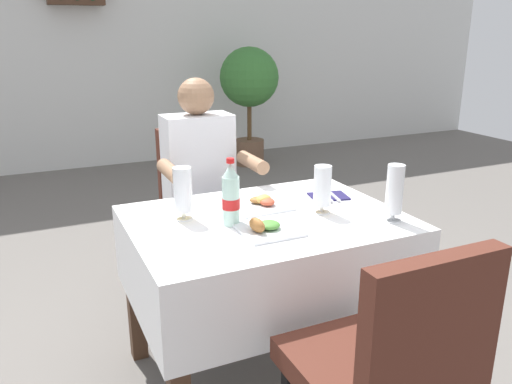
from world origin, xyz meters
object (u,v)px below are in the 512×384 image
Objects in this scene: main_dining_table at (266,256)px; beer_glass_right at (395,191)px; napkin_cutlery_set at (329,196)px; beer_glass_middle at (322,189)px; plate_near_camera at (267,228)px; plate_far_diner at (261,203)px; beer_glass_left at (183,193)px; cola_bottle_primary at (231,196)px; chair_near_camera_side at (385,367)px; seated_diner_far at (202,183)px; chair_far_diner_seat at (204,204)px; potted_plant_corner at (249,85)px.

main_dining_table is 0.60m from beer_glass_right.
beer_glass_right is 0.40m from napkin_cutlery_set.
beer_glass_middle reaches higher than napkin_cutlery_set.
beer_glass_middle is 0.87× the size of beer_glass_right.
plate_far_diner is (0.11, 0.28, -0.00)m from plate_near_camera.
beer_glass_middle is (0.55, -0.17, -0.01)m from beer_glass_left.
plate_far_diner is at bearing 36.40° from cola_bottle_primary.
plate_near_camera is at bearing -47.21° from beer_glass_left.
plate_near_camera is (-0.07, 0.65, 0.21)m from chair_near_camera_side.
seated_diner_far is 5.62× the size of plate_near_camera.
chair_far_diner_seat is 0.98m from plate_near_camera.
beer_glass_left is at bearing -117.86° from potted_plant_corner.
seated_diner_far is (-0.04, -0.11, 0.16)m from chair_far_diner_seat.
main_dining_table is 0.44m from beer_glass_left.
beer_glass_right is at bearing -11.47° from plate_near_camera.
cola_bottle_primary reaches higher than chair_near_camera_side.
beer_glass_right is (0.45, -1.06, 0.32)m from chair_far_diner_seat.
potted_plant_corner reaches higher than chair_near_camera_side.
chair_far_diner_seat is 4.33× the size of plate_near_camera.
chair_far_diner_seat is 0.89m from cola_bottle_primary.
main_dining_table is 5.44× the size of beer_glass_middle.
main_dining_table is at bearing 65.14° from plate_near_camera.
chair_far_diner_seat is 4.12× the size of beer_glass_right.
seated_diner_far is 4.65× the size of cola_bottle_primary.
seated_diner_far is 0.71m from napkin_cutlery_set.
chair_far_diner_seat is 1.19m from beer_glass_right.
napkin_cutlery_set is at bearing 31.02° from plate_near_camera.
potted_plant_corner is (1.44, 3.38, 0.14)m from plate_far_diner.
chair_near_camera_side is at bearing -70.99° from beer_glass_left.
chair_near_camera_side is 4.94× the size of napkin_cutlery_set.
beer_glass_left reaches higher than plate_far_diner.
seated_diner_far is 1.08m from beer_glass_right.
main_dining_table is 1.15× the size of chair_near_camera_side.
beer_glass_right reaches higher than plate_far_diner.
beer_glass_left is (-0.36, -0.01, 0.10)m from plate_far_diner.
napkin_cutlery_set is 0.15× the size of potted_plant_corner.
napkin_cutlery_set is (0.38, 0.12, 0.18)m from main_dining_table.
main_dining_table is at bearing 150.22° from beer_glass_right.
plate_near_camera is 0.54m from beer_glass_right.
chair_near_camera_side is 0.86m from cola_bottle_primary.
beer_glass_left reaches higher than plate_near_camera.
cola_bottle_primary reaches higher than plate_far_diner.
beer_glass_left is at bearing -179.76° from napkin_cutlery_set.
chair_far_diner_seat reaches higher than napkin_cutlery_set.
cola_bottle_primary is at bearing -41.11° from beer_glass_left.
potted_plant_corner reaches higher than cola_bottle_primary.
plate_near_camera is (-0.07, -0.15, 0.19)m from main_dining_table.
potted_plant_corner is (1.24, 3.57, 0.05)m from beer_glass_middle.
chair_far_diner_seat is 0.82m from beer_glass_left.
cola_bottle_primary is at bearing -114.92° from potted_plant_corner.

